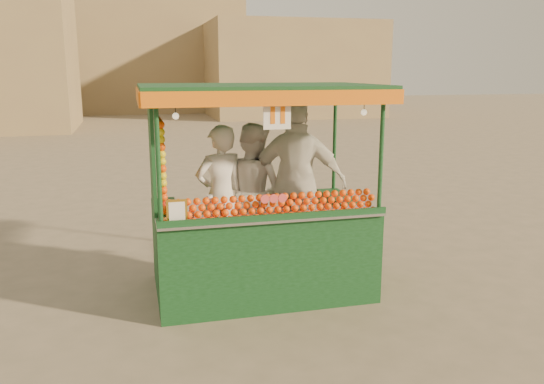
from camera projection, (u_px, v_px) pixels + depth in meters
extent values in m
plane|color=#6D624E|center=(292.00, 287.00, 6.44)|extent=(90.00, 90.00, 0.00)
cube|color=#947E54|center=(292.00, 70.00, 30.29)|extent=(9.00, 6.00, 5.00)
cube|color=#947E54|center=(122.00, 53.00, 33.58)|extent=(14.00, 7.00, 7.00)
cube|color=#0E3413|center=(260.00, 277.00, 6.37)|extent=(2.35, 1.44, 0.27)
cylinder|color=black|center=(190.00, 282.00, 6.17)|extent=(0.32, 0.09, 0.32)
cylinder|color=black|center=(327.00, 269.00, 6.56)|extent=(0.32, 0.09, 0.32)
cube|color=#0E3413|center=(273.00, 252.00, 5.71)|extent=(2.35, 0.27, 0.72)
cube|color=#0E3413|center=(167.00, 241.00, 6.10)|extent=(0.27, 1.17, 0.72)
cube|color=#0E3413|center=(343.00, 228.00, 6.60)|extent=(0.27, 1.17, 0.72)
cube|color=#B2B2B7|center=(272.00, 217.00, 5.66)|extent=(2.35, 0.42, 0.03)
cylinder|color=#0E3413|center=(158.00, 164.00, 5.14)|extent=(0.05, 0.05, 1.26)
cylinder|color=#0E3413|center=(381.00, 155.00, 5.68)|extent=(0.05, 0.05, 1.26)
cylinder|color=#0E3413|center=(152.00, 145.00, 6.42)|extent=(0.05, 0.05, 1.26)
cylinder|color=#0E3413|center=(335.00, 139.00, 6.96)|extent=(0.05, 0.05, 1.26)
cube|color=#0E3413|center=(259.00, 88.00, 5.91)|extent=(2.53, 1.62, 0.07)
cube|color=orange|center=(279.00, 98.00, 5.15)|extent=(2.53, 0.04, 0.14)
cube|color=orange|center=(244.00, 92.00, 6.69)|extent=(2.53, 0.04, 0.14)
cube|color=orange|center=(139.00, 96.00, 5.62)|extent=(0.04, 1.62, 0.14)
cube|color=orange|center=(368.00, 93.00, 6.23)|extent=(0.04, 1.62, 0.14)
cylinder|color=#E24544|center=(274.00, 199.00, 5.49)|extent=(0.09, 0.02, 0.09)
cube|color=#C58B25|center=(177.00, 212.00, 5.28)|extent=(0.20, 0.02, 0.25)
cube|color=white|center=(277.00, 115.00, 5.26)|extent=(0.27, 0.01, 0.27)
sphere|color=#FFE5B2|center=(176.00, 116.00, 5.15)|extent=(0.06, 0.06, 0.06)
sphere|color=#FFE5B2|center=(364.00, 112.00, 5.61)|extent=(0.06, 0.06, 0.06)
imported|color=silver|center=(221.00, 196.00, 6.27)|extent=(0.66, 0.52, 1.62)
imported|color=white|center=(253.00, 191.00, 6.51)|extent=(0.98, 0.99, 1.62)
imported|color=silver|center=(297.00, 183.00, 6.27)|extent=(1.21, 0.85, 1.90)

